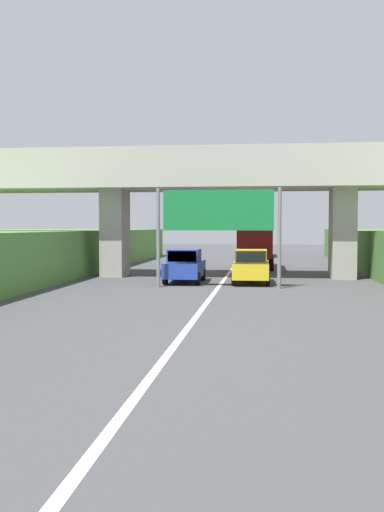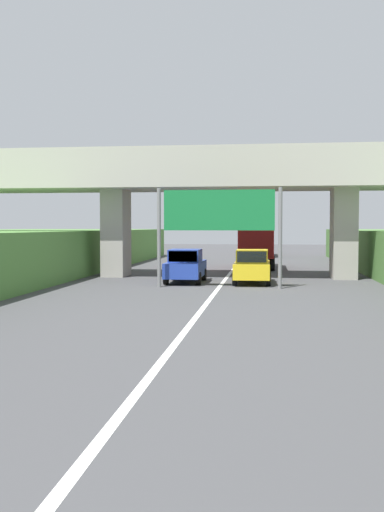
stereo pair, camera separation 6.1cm
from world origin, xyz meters
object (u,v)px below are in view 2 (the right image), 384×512
object	(u,v)px
overhead_highway_sign	(219,216)
car_yellow	(252,267)
truck_red	(257,240)
car_blue	(186,266)
truck_orange	(259,236)

from	to	relation	value
overhead_highway_sign	car_yellow	world-z (taller)	overhead_highway_sign
truck_red	car_blue	size ratio (longest dim) A/B	1.78
car_yellow	truck_red	bearing A→B (deg)	89.77
truck_red	car_blue	distance (m)	11.67
car_blue	car_yellow	bearing A→B (deg)	-1.75
car_yellow	car_blue	world-z (taller)	same
truck_orange	overhead_highway_sign	bearing A→B (deg)	-92.90
truck_orange	car_yellow	xyz separation A→B (m)	(-0.04, -28.06, -1.08)
car_yellow	car_blue	size ratio (longest dim) A/B	1.00
truck_red	car_yellow	bearing A→B (deg)	-90.23
truck_red	car_blue	xyz separation A→B (m)	(-3.47, -11.10, -1.08)
overhead_highway_sign	truck_red	bearing A→B (deg)	83.48
truck_orange	car_yellow	bearing A→B (deg)	-90.07
truck_orange	car_yellow	world-z (taller)	truck_orange
car_blue	truck_red	bearing A→B (deg)	72.64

